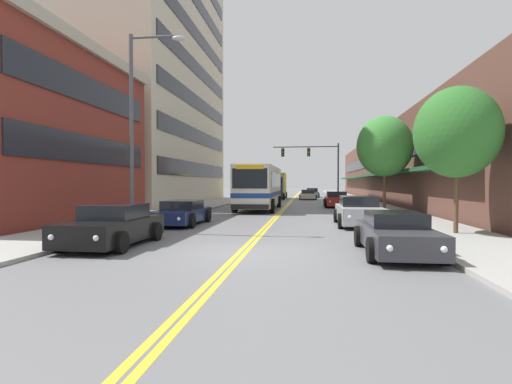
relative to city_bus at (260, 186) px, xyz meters
The scene contains 20 objects.
ground_plane 18.28m from the city_bus, 84.34° to the left, with size 240.00×240.00×0.00m, color slate.
sidewalk_left 19.01m from the city_bus, 107.01° to the left, with size 3.66×106.00×0.12m.
sidewalk_right 20.34m from the city_bus, 63.25° to the left, with size 3.66×106.00×0.12m.
centre_line 18.28m from the city_bus, 84.34° to the left, with size 0.34×106.00×0.01m.
brick_storefront_left 16.62m from the city_bus, 137.64° to the right, with size 9.24×13.92×9.52m.
office_tower_left 20.45m from the city_bus, 144.74° to the left, with size 12.08×24.80×27.46m.
storefront_row_right 23.69m from the city_bus, 50.01° to the left, with size 9.10×68.00×7.62m.
city_bus is the anchor object (origin of this frame).
car_black_parked_left_near 18.58m from the city_bus, 98.16° to the right, with size 2.15×4.48×1.35m.
car_navy_parked_left_mid 11.97m from the city_bus, 102.06° to the right, with size 2.14×4.86×1.19m.
car_dark_grey_parked_right_foreground 19.81m from the city_bus, 71.61° to the right, with size 2.00×4.53×1.21m.
car_silver_parked_right_mid 12.60m from the city_bus, 60.66° to the right, with size 2.18×4.88×1.42m.
car_red_parked_right_far 7.31m from the city_bus, 32.01° to the left, with size 2.09×4.37×1.34m.
car_slate_blue_moving_lead 27.12m from the city_bus, 80.91° to the left, with size 2.03×4.26×1.33m.
car_champagne_moving_second 20.03m from the city_bus, 79.35° to the left, with size 2.12×4.25×1.21m.
box_truck 21.15m from the city_bus, 91.41° to the left, with size 2.75×7.66×3.36m.
traffic_signal_mast 15.01m from the city_bus, 72.30° to the left, with size 7.27×0.38×6.43m.
street_lamp_left_near 15.63m from the city_bus, 101.98° to the right, with size 2.39×0.28×8.15m.
street_tree_right_near 17.33m from the city_bus, 56.87° to the right, with size 3.19×3.19×5.64m.
street_tree_right_mid 9.61m from the city_bus, 14.63° to the right, with size 3.78×3.78×6.53m.
Camera 1 is at (1.93, -11.77, 2.06)m, focal length 28.00 mm.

